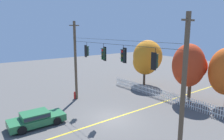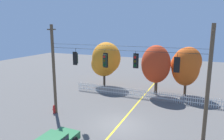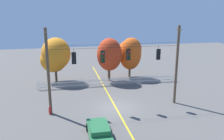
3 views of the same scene
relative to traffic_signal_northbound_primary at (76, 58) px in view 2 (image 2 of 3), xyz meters
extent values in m
plane|color=#565451|center=(4.11, 0.01, -5.48)|extent=(80.00, 80.00, 0.00)
cube|color=gold|center=(4.11, 0.01, -5.47)|extent=(0.16, 36.00, 0.01)
cylinder|color=brown|center=(-2.45, 0.01, -1.28)|extent=(0.28, 0.28, 8.39)
cylinder|color=brown|center=(10.67, 0.01, -1.28)|extent=(0.28, 0.28, 8.39)
cube|color=brown|center=(-2.45, 0.01, 2.47)|extent=(0.10, 1.10, 0.10)
cube|color=brown|center=(10.67, 0.01, 2.47)|extent=(0.10, 1.10, 0.10)
cylinder|color=black|center=(4.11, 0.01, 0.86)|extent=(12.92, 0.02, 0.02)
cylinder|color=black|center=(4.11, -0.24, 1.22)|extent=(12.92, 0.02, 0.02)
cylinder|color=black|center=(0.00, 0.01, 0.66)|extent=(0.03, 0.03, 0.40)
cube|color=black|center=(0.00, -0.12, 0.00)|extent=(0.43, 0.02, 1.16)
cube|color=#1E3323|center=(0.00, 0.01, 0.00)|extent=(0.30, 0.24, 0.94)
cylinder|color=red|center=(0.00, 0.14, 0.31)|extent=(0.20, 0.03, 0.20)
cube|color=#1E3323|center=(0.00, 0.19, 0.42)|extent=(0.22, 0.12, 0.06)
cylinder|color=#463B09|center=(0.00, 0.14, 0.00)|extent=(0.20, 0.03, 0.20)
cube|color=#1E3323|center=(0.00, 0.19, 0.11)|extent=(0.22, 0.12, 0.06)
cylinder|color=#073513|center=(0.00, 0.14, -0.32)|extent=(0.20, 0.03, 0.20)
cube|color=#1E3323|center=(0.00, 0.19, -0.20)|extent=(0.22, 0.12, 0.06)
cylinder|color=black|center=(2.81, 0.01, 0.66)|extent=(0.03, 0.03, 0.40)
cube|color=black|center=(2.81, 0.14, -0.04)|extent=(0.43, 0.02, 1.23)
cube|color=#1E3323|center=(2.81, 0.01, -0.04)|extent=(0.30, 0.24, 0.99)
cylinder|color=red|center=(2.81, -0.13, 0.29)|extent=(0.20, 0.03, 0.20)
cube|color=#1E3323|center=(2.81, -0.17, 0.41)|extent=(0.22, 0.12, 0.06)
cylinder|color=#463B09|center=(2.81, -0.13, -0.04)|extent=(0.20, 0.03, 0.20)
cube|color=#1E3323|center=(2.81, -0.17, 0.08)|extent=(0.22, 0.12, 0.06)
cylinder|color=#073513|center=(2.81, -0.13, -0.37)|extent=(0.20, 0.03, 0.20)
cube|color=#1E3323|center=(2.81, -0.17, -0.25)|extent=(0.22, 0.12, 0.06)
cylinder|color=black|center=(5.41, 0.01, 0.70)|extent=(0.03, 0.03, 0.31)
cube|color=black|center=(5.41, 0.14, 0.07)|extent=(0.43, 0.02, 1.18)
cube|color=black|center=(5.41, 0.01, 0.07)|extent=(0.30, 0.24, 0.95)
cylinder|color=red|center=(5.41, -0.13, 0.39)|extent=(0.20, 0.03, 0.20)
cube|color=black|center=(5.41, -0.17, 0.51)|extent=(0.22, 0.12, 0.06)
cylinder|color=#463B09|center=(5.41, -0.13, 0.07)|extent=(0.20, 0.03, 0.20)
cube|color=black|center=(5.41, -0.17, 0.19)|extent=(0.22, 0.12, 0.06)
cylinder|color=#073513|center=(5.41, -0.13, -0.24)|extent=(0.20, 0.03, 0.20)
cube|color=black|center=(5.41, -0.17, -0.13)|extent=(0.22, 0.12, 0.06)
cylinder|color=black|center=(8.52, 0.01, 0.67)|extent=(0.03, 0.03, 0.39)
cube|color=black|center=(8.52, -0.12, 0.02)|extent=(0.43, 0.02, 1.13)
cube|color=#1E3323|center=(8.52, 0.01, 0.02)|extent=(0.30, 0.24, 0.91)
cylinder|color=red|center=(8.52, 0.14, 0.32)|extent=(0.20, 0.03, 0.20)
cube|color=#1E3323|center=(8.52, 0.19, 0.43)|extent=(0.22, 0.12, 0.06)
cylinder|color=#463B09|center=(8.52, 0.14, 0.02)|extent=(0.20, 0.03, 0.20)
cube|color=#1E3323|center=(8.52, 0.19, 0.13)|extent=(0.22, 0.12, 0.06)
cylinder|color=#073513|center=(8.52, 0.14, -0.29)|extent=(0.20, 0.03, 0.20)
cube|color=#1E3323|center=(8.52, 0.19, -0.17)|extent=(0.22, 0.12, 0.06)
cube|color=silver|center=(-4.34, 7.27, -4.93)|extent=(0.06, 0.04, 1.09)
cube|color=silver|center=(-4.12, 7.27, -4.93)|extent=(0.06, 0.04, 1.09)
cube|color=silver|center=(-3.89, 7.27, -4.93)|extent=(0.06, 0.04, 1.09)
cube|color=silver|center=(-3.67, 7.27, -4.93)|extent=(0.06, 0.04, 1.09)
cube|color=silver|center=(-3.45, 7.27, -4.93)|extent=(0.06, 0.04, 1.09)
cube|color=silver|center=(-3.22, 7.27, -4.93)|extent=(0.06, 0.04, 1.09)
cube|color=silver|center=(-3.00, 7.27, -4.93)|extent=(0.06, 0.04, 1.09)
cube|color=silver|center=(-2.78, 7.27, -4.93)|extent=(0.06, 0.04, 1.09)
cube|color=silver|center=(-2.56, 7.27, -4.93)|extent=(0.06, 0.04, 1.09)
cube|color=silver|center=(-2.33, 7.27, -4.93)|extent=(0.06, 0.04, 1.09)
cube|color=silver|center=(-2.11, 7.27, -4.93)|extent=(0.06, 0.04, 1.09)
cube|color=silver|center=(-1.89, 7.27, -4.93)|extent=(0.06, 0.04, 1.09)
cube|color=silver|center=(-1.66, 7.27, -4.93)|extent=(0.06, 0.04, 1.09)
cube|color=silver|center=(-1.44, 7.27, -4.93)|extent=(0.06, 0.04, 1.09)
cube|color=silver|center=(-1.22, 7.27, -4.93)|extent=(0.06, 0.04, 1.09)
cube|color=silver|center=(-0.99, 7.27, -4.93)|extent=(0.06, 0.04, 1.09)
cube|color=silver|center=(-0.77, 7.27, -4.93)|extent=(0.06, 0.04, 1.09)
cube|color=silver|center=(-0.55, 7.27, -4.93)|extent=(0.06, 0.04, 1.09)
cube|color=silver|center=(-0.33, 7.27, -4.93)|extent=(0.06, 0.04, 1.09)
cube|color=silver|center=(-0.10, 7.27, -4.93)|extent=(0.06, 0.04, 1.09)
cube|color=silver|center=(0.12, 7.27, -4.93)|extent=(0.06, 0.04, 1.09)
cube|color=silver|center=(0.34, 7.27, -4.93)|extent=(0.06, 0.04, 1.09)
cube|color=silver|center=(0.57, 7.27, -4.93)|extent=(0.06, 0.04, 1.09)
cube|color=silver|center=(0.79, 7.27, -4.93)|extent=(0.06, 0.04, 1.09)
cube|color=silver|center=(1.01, 7.27, -4.93)|extent=(0.06, 0.04, 1.09)
cube|color=silver|center=(1.23, 7.27, -4.93)|extent=(0.06, 0.04, 1.09)
cube|color=silver|center=(1.46, 7.27, -4.93)|extent=(0.06, 0.04, 1.09)
cube|color=silver|center=(1.68, 7.27, -4.93)|extent=(0.06, 0.04, 1.09)
cube|color=silver|center=(1.90, 7.27, -4.93)|extent=(0.06, 0.04, 1.09)
cube|color=silver|center=(2.13, 7.27, -4.93)|extent=(0.06, 0.04, 1.09)
cube|color=silver|center=(2.35, 7.27, -4.93)|extent=(0.06, 0.04, 1.09)
cube|color=silver|center=(2.57, 7.27, -4.93)|extent=(0.06, 0.04, 1.09)
cube|color=silver|center=(2.80, 7.27, -4.93)|extent=(0.06, 0.04, 1.09)
cube|color=silver|center=(3.02, 7.27, -4.93)|extent=(0.06, 0.04, 1.09)
cube|color=silver|center=(3.24, 7.27, -4.93)|extent=(0.06, 0.04, 1.09)
cube|color=silver|center=(3.46, 7.27, -4.93)|extent=(0.06, 0.04, 1.09)
cube|color=silver|center=(3.69, 7.27, -4.93)|extent=(0.06, 0.04, 1.09)
cube|color=silver|center=(3.91, 7.27, -4.93)|extent=(0.06, 0.04, 1.09)
cube|color=silver|center=(4.13, 7.27, -4.93)|extent=(0.06, 0.04, 1.09)
cube|color=silver|center=(4.36, 7.27, -4.93)|extent=(0.06, 0.04, 1.09)
cube|color=silver|center=(4.58, 7.27, -4.93)|extent=(0.06, 0.04, 1.09)
cube|color=silver|center=(4.80, 7.27, -4.93)|extent=(0.06, 0.04, 1.09)
cube|color=silver|center=(5.03, 7.27, -4.93)|extent=(0.06, 0.04, 1.09)
cube|color=silver|center=(5.25, 7.27, -4.93)|extent=(0.06, 0.04, 1.09)
cube|color=silver|center=(5.47, 7.27, -4.93)|extent=(0.06, 0.04, 1.09)
cube|color=silver|center=(5.69, 7.27, -4.93)|extent=(0.06, 0.04, 1.09)
cube|color=silver|center=(5.92, 7.27, -4.93)|extent=(0.06, 0.04, 1.09)
cube|color=silver|center=(6.14, 7.27, -4.93)|extent=(0.06, 0.04, 1.09)
cube|color=silver|center=(6.36, 7.27, -4.93)|extent=(0.06, 0.04, 1.09)
cube|color=silver|center=(6.59, 7.27, -4.93)|extent=(0.06, 0.04, 1.09)
cube|color=silver|center=(6.81, 7.27, -4.93)|extent=(0.06, 0.04, 1.09)
cube|color=silver|center=(7.03, 7.27, -4.93)|extent=(0.06, 0.04, 1.09)
cube|color=silver|center=(7.26, 7.27, -4.93)|extent=(0.06, 0.04, 1.09)
cube|color=silver|center=(7.48, 7.27, -4.93)|extent=(0.06, 0.04, 1.09)
cube|color=silver|center=(7.70, 7.27, -4.93)|extent=(0.06, 0.04, 1.09)
cube|color=silver|center=(7.92, 7.27, -4.93)|extent=(0.06, 0.04, 1.09)
cube|color=silver|center=(8.15, 7.27, -4.93)|extent=(0.06, 0.04, 1.09)
cube|color=silver|center=(8.37, 7.27, -4.93)|extent=(0.06, 0.04, 1.09)
cube|color=silver|center=(8.59, 7.27, -4.93)|extent=(0.06, 0.04, 1.09)
cube|color=silver|center=(8.82, 7.27, -4.93)|extent=(0.06, 0.04, 1.09)
cube|color=silver|center=(9.04, 7.27, -4.93)|extent=(0.06, 0.04, 1.09)
cube|color=silver|center=(9.26, 7.27, -4.93)|extent=(0.06, 0.04, 1.09)
cube|color=silver|center=(9.49, 7.27, -4.93)|extent=(0.06, 0.04, 1.09)
cube|color=silver|center=(9.71, 7.27, -4.93)|extent=(0.06, 0.04, 1.09)
cube|color=silver|center=(9.93, 7.27, -4.93)|extent=(0.06, 0.04, 1.09)
cube|color=silver|center=(10.15, 7.27, -4.93)|extent=(0.06, 0.04, 1.09)
cube|color=silver|center=(10.38, 7.27, -4.93)|extent=(0.06, 0.04, 1.09)
cube|color=silver|center=(10.60, 7.27, -4.93)|extent=(0.06, 0.04, 1.09)
cube|color=silver|center=(10.82, 7.27, -4.93)|extent=(0.06, 0.04, 1.09)
cube|color=silver|center=(11.05, 7.27, -4.93)|extent=(0.06, 0.04, 1.09)
cube|color=silver|center=(11.27, 7.27, -4.93)|extent=(0.06, 0.04, 1.09)
cube|color=silver|center=(11.49, 7.27, -4.93)|extent=(0.06, 0.04, 1.09)
cube|color=silver|center=(11.72, 7.27, -4.93)|extent=(0.06, 0.04, 1.09)
cube|color=silver|center=(11.94, 7.27, -4.93)|extent=(0.06, 0.04, 1.09)
cube|color=silver|center=(12.16, 7.27, -4.93)|extent=(0.06, 0.04, 1.09)
cube|color=silver|center=(12.38, 7.27, -4.93)|extent=(0.06, 0.04, 1.09)
cube|color=silver|center=(12.61, 7.27, -4.93)|extent=(0.06, 0.04, 1.09)
cube|color=silver|center=(5.03, 7.30, -5.15)|extent=(18.73, 0.03, 0.08)
cube|color=silver|center=(5.03, 7.30, -4.69)|extent=(18.73, 0.03, 0.08)
cylinder|color=#473828|center=(-2.04, 10.24, -4.40)|extent=(0.31, 0.31, 2.16)
ellipsoid|color=orange|center=(-2.28, 10.59, -2.35)|extent=(3.56, 3.21, 3.45)
ellipsoid|color=orange|center=(-1.88, 10.61, -1.50)|extent=(3.96, 3.92, 4.38)
ellipsoid|color=orange|center=(-2.12, 10.37, -1.54)|extent=(2.80, 2.48, 2.93)
cylinder|color=brown|center=(5.30, 9.56, -4.21)|extent=(0.37, 0.37, 2.55)
ellipsoid|color=red|center=(5.27, 9.07, -1.62)|extent=(3.45, 3.05, 4.52)
ellipsoid|color=red|center=(5.48, 9.54, -1.74)|extent=(2.93, 2.90, 2.86)
cylinder|color=brown|center=(8.65, 10.71, -4.38)|extent=(0.31, 0.31, 2.20)
ellipsoid|color=#DB5619|center=(8.56, 10.22, -1.90)|extent=(3.24, 2.82, 4.57)
ellipsoid|color=#DB5619|center=(8.33, 11.03, -1.82)|extent=(3.15, 2.65, 3.42)
ellipsoid|color=#DB5619|center=(8.82, 10.57, -1.31)|extent=(3.01, 2.60, 3.47)
cylinder|color=black|center=(0.67, -4.20, -5.16)|extent=(0.19, 0.64, 0.64)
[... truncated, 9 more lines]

